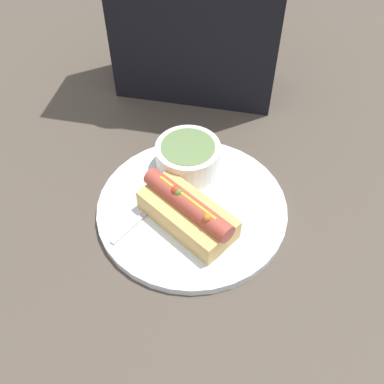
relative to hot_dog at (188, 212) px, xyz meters
The scene contains 5 objects.
ground_plane 0.05m from the hot_dog, 90.34° to the left, with size 4.00×4.00×0.00m, color #4C4238.
dinner_plate 0.05m from the hot_dog, 90.34° to the left, with size 0.30×0.30×0.01m.
hot_dog is the anchor object (origin of this frame).
soup_bowl 0.11m from the hot_dog, 101.64° to the left, with size 0.11×0.11×0.05m.
spoon 0.06m from the hot_dog, 144.90° to the left, with size 0.08×0.14×0.01m.
Camera 1 is at (0.09, -0.43, 0.56)m, focal length 42.00 mm.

